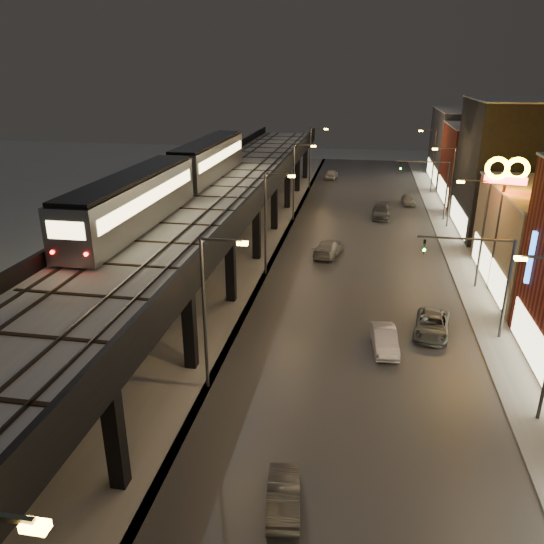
{
  "coord_description": "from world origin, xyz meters",
  "views": [
    {
      "loc": [
        7.38,
        -11.89,
        17.1
      ],
      "look_at": [
        1.99,
        18.91,
        5.0
      ],
      "focal_mm": 35.0,
      "sensor_mm": 36.0,
      "label": 1
    }
  ],
  "objects_px": {
    "car_mid_dark": "(328,248)",
    "car_onc_red": "(408,200)",
    "car_onc_dark": "(432,326)",
    "car_onc_silver": "(384,340)",
    "car_onc_white": "(381,212)",
    "subway_train": "(178,175)",
    "car_near_white": "(284,495)",
    "car_far_white": "(331,174)"
  },
  "relations": [
    {
      "from": "car_mid_dark",
      "to": "car_onc_red",
      "type": "relative_size",
      "value": 1.35
    },
    {
      "from": "car_near_white",
      "to": "car_onc_silver",
      "type": "relative_size",
      "value": 0.9
    },
    {
      "from": "car_mid_dark",
      "to": "car_onc_red",
      "type": "bearing_deg",
      "value": -100.98
    },
    {
      "from": "car_mid_dark",
      "to": "car_onc_red",
      "type": "distance_m",
      "value": 24.07
    },
    {
      "from": "car_onc_white",
      "to": "car_onc_red",
      "type": "bearing_deg",
      "value": 65.11
    },
    {
      "from": "car_far_white",
      "to": "car_onc_dark",
      "type": "bearing_deg",
      "value": 106.24
    },
    {
      "from": "subway_train",
      "to": "car_onc_silver",
      "type": "bearing_deg",
      "value": -35.49
    },
    {
      "from": "car_onc_dark",
      "to": "car_onc_silver",
      "type": "bearing_deg",
      "value": -130.92
    },
    {
      "from": "car_mid_dark",
      "to": "car_onc_white",
      "type": "xyz_separation_m",
      "value": [
        5.26,
        15.02,
        -0.01
      ]
    },
    {
      "from": "car_near_white",
      "to": "car_onc_red",
      "type": "distance_m",
      "value": 54.99
    },
    {
      "from": "car_onc_silver",
      "to": "car_onc_white",
      "type": "relative_size",
      "value": 0.83
    },
    {
      "from": "car_mid_dark",
      "to": "subway_train",
      "type": "bearing_deg",
      "value": 32.69
    },
    {
      "from": "car_onc_red",
      "to": "car_onc_dark",
      "type": "bearing_deg",
      "value": -95.71
    },
    {
      "from": "car_onc_silver",
      "to": "car_onc_red",
      "type": "height_order",
      "value": "car_onc_silver"
    },
    {
      "from": "car_mid_dark",
      "to": "car_onc_dark",
      "type": "distance_m",
      "value": 17.24
    },
    {
      "from": "subway_train",
      "to": "car_onc_red",
      "type": "height_order",
      "value": "subway_train"
    },
    {
      "from": "car_onc_white",
      "to": "car_onc_dark",
      "type": "bearing_deg",
      "value": -82.73
    },
    {
      "from": "subway_train",
      "to": "car_onc_white",
      "type": "relative_size",
      "value": 7.3
    },
    {
      "from": "subway_train",
      "to": "car_mid_dark",
      "type": "xyz_separation_m",
      "value": [
        12.89,
        5.17,
        -7.66
      ]
    },
    {
      "from": "subway_train",
      "to": "car_far_white",
      "type": "bearing_deg",
      "value": 76.41
    },
    {
      "from": "subway_train",
      "to": "car_onc_dark",
      "type": "height_order",
      "value": "subway_train"
    },
    {
      "from": "car_onc_dark",
      "to": "car_onc_red",
      "type": "xyz_separation_m",
      "value": [
        0.78,
        37.53,
        -0.03
      ]
    },
    {
      "from": "car_near_white",
      "to": "car_mid_dark",
      "type": "relative_size",
      "value": 0.74
    },
    {
      "from": "car_far_white",
      "to": "car_onc_red",
      "type": "relative_size",
      "value": 1.15
    },
    {
      "from": "car_onc_silver",
      "to": "car_onc_white",
      "type": "height_order",
      "value": "car_onc_white"
    },
    {
      "from": "car_near_white",
      "to": "car_onc_dark",
      "type": "height_order",
      "value": "car_onc_dark"
    },
    {
      "from": "car_onc_dark",
      "to": "subway_train",
      "type": "bearing_deg",
      "value": 163.87
    },
    {
      "from": "car_far_white",
      "to": "car_onc_silver",
      "type": "xyz_separation_m",
      "value": [
        7.3,
        -56.22,
        -0.05
      ]
    },
    {
      "from": "car_near_white",
      "to": "car_far_white",
      "type": "relative_size",
      "value": 0.87
    },
    {
      "from": "subway_train",
      "to": "car_onc_silver",
      "type": "height_order",
      "value": "subway_train"
    },
    {
      "from": "car_far_white",
      "to": "car_onc_white",
      "type": "height_order",
      "value": "car_far_white"
    },
    {
      "from": "car_near_white",
      "to": "car_far_white",
      "type": "height_order",
      "value": "car_far_white"
    },
    {
      "from": "subway_train",
      "to": "car_onc_white",
      "type": "distance_m",
      "value": 28.21
    },
    {
      "from": "car_onc_white",
      "to": "car_onc_red",
      "type": "distance_m",
      "value": 8.2
    },
    {
      "from": "car_far_white",
      "to": "car_mid_dark",
      "type": "bearing_deg",
      "value": 98.65
    },
    {
      "from": "car_onc_red",
      "to": "car_near_white",
      "type": "bearing_deg",
      "value": -103.32
    },
    {
      "from": "car_onc_dark",
      "to": "car_mid_dark",
      "type": "bearing_deg",
      "value": 127.56
    },
    {
      "from": "subway_train",
      "to": "car_far_white",
      "type": "xyz_separation_m",
      "value": [
        10.52,
        43.52,
        -7.66
      ]
    },
    {
      "from": "car_mid_dark",
      "to": "car_onc_silver",
      "type": "distance_m",
      "value": 18.54
    },
    {
      "from": "car_near_white",
      "to": "car_onc_red",
      "type": "bearing_deg",
      "value": -106.44
    },
    {
      "from": "subway_train",
      "to": "car_onc_white",
      "type": "xyz_separation_m",
      "value": [
        18.14,
        20.19,
        -7.67
      ]
    },
    {
      "from": "subway_train",
      "to": "car_near_white",
      "type": "relative_size",
      "value": 9.69
    }
  ]
}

